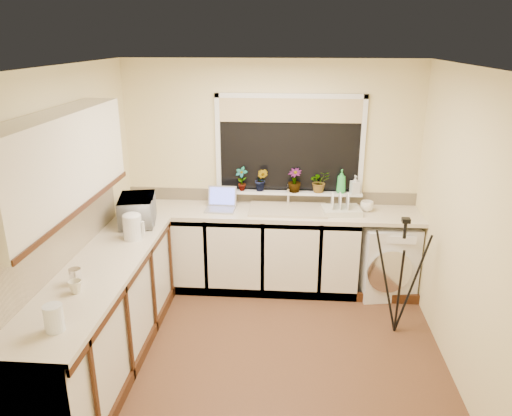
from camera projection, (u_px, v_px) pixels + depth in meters
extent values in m
plane|color=brown|center=(261.00, 349.00, 4.42)|extent=(3.20, 3.20, 0.00)
plane|color=white|center=(262.00, 66.00, 3.61)|extent=(3.20, 3.20, 0.00)
plane|color=beige|center=(271.00, 174.00, 5.43)|extent=(3.20, 0.00, 3.20)
plane|color=beige|center=(243.00, 322.00, 2.60)|extent=(3.20, 0.00, 3.20)
plane|color=beige|center=(72.00, 216.00, 4.13)|extent=(0.00, 3.00, 3.00)
plane|color=beige|center=(463.00, 227.00, 3.90)|extent=(0.00, 3.00, 3.00)
cube|color=silver|center=(239.00, 250.00, 5.43)|extent=(2.55, 0.60, 0.86)
cube|color=silver|center=(104.00, 319.00, 4.09)|extent=(0.54, 2.40, 0.86)
cube|color=beige|center=(269.00, 212.00, 5.26)|extent=(3.20, 0.60, 0.04)
cube|color=beige|center=(98.00, 271.00, 3.94)|extent=(0.60, 2.40, 0.04)
cube|color=silver|center=(57.00, 163.00, 3.51)|extent=(0.28, 1.90, 0.70)
cube|color=beige|center=(59.00, 241.00, 3.88)|extent=(0.02, 2.40, 0.45)
cube|color=beige|center=(271.00, 196.00, 5.50)|extent=(3.20, 0.02, 0.14)
cube|color=black|center=(290.00, 145.00, 5.29)|extent=(1.50, 0.02, 1.00)
cube|color=tan|center=(290.00, 110.00, 5.14)|extent=(1.50, 0.02, 0.25)
cube|color=white|center=(288.00, 192.00, 5.41)|extent=(1.60, 0.14, 0.03)
cube|color=tan|center=(288.00, 210.00, 5.23)|extent=(0.82, 0.46, 0.03)
cylinder|color=silver|center=(288.00, 195.00, 5.37)|extent=(0.03, 0.03, 0.24)
cube|color=silver|center=(385.00, 258.00, 5.30)|extent=(0.65, 0.63, 0.80)
cube|color=#98989F|center=(220.00, 210.00, 5.24)|extent=(0.32, 0.24, 0.02)
cube|color=#5663EB|center=(222.00, 196.00, 5.34)|extent=(0.31, 0.09, 0.21)
cylinder|color=silver|center=(132.00, 227.00, 4.48)|extent=(0.17, 0.17, 0.22)
cube|color=beige|center=(341.00, 211.00, 5.16)|extent=(0.43, 0.34, 0.06)
cylinder|color=white|center=(54.00, 318.00, 3.08)|extent=(0.12, 0.12, 0.18)
cylinder|color=silver|center=(75.00, 276.00, 3.67)|extent=(0.09, 0.09, 0.12)
imported|color=silver|center=(137.00, 210.00, 4.85)|extent=(0.43, 0.55, 0.27)
imported|color=#999999|center=(241.00, 179.00, 5.38)|extent=(0.17, 0.14, 0.27)
imported|color=#999999|center=(261.00, 180.00, 5.37)|extent=(0.16, 0.14, 0.26)
imported|color=#999999|center=(295.00, 180.00, 5.33)|extent=(0.18, 0.18, 0.26)
imported|color=#999999|center=(319.00, 181.00, 5.33)|extent=(0.26, 0.23, 0.24)
imported|color=green|center=(341.00, 181.00, 5.30)|extent=(0.12, 0.12, 0.26)
imported|color=#999999|center=(355.00, 184.00, 5.30)|extent=(0.11, 0.11, 0.20)
imported|color=white|center=(367.00, 206.00, 5.21)|extent=(0.16, 0.16, 0.11)
imported|color=beige|center=(75.00, 287.00, 3.55)|extent=(0.11, 0.11, 0.09)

